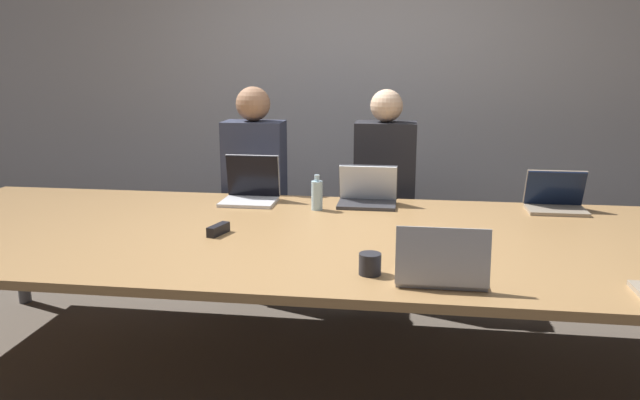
# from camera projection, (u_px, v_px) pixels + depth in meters

# --- Properties ---
(ground_plane) EXTENTS (24.00, 24.00, 0.00)m
(ground_plane) POSITION_uv_depth(u_px,v_px,m) (327.00, 372.00, 3.29)
(ground_plane) COLOR brown
(curtain_wall) EXTENTS (12.00, 0.06, 2.80)m
(curtain_wall) POSITION_uv_depth(u_px,v_px,m) (361.00, 86.00, 4.90)
(curtain_wall) COLOR #ADADB2
(curtain_wall) RESTS_ON ground_plane
(conference_table) EXTENTS (4.67, 1.69, 0.76)m
(conference_table) POSITION_uv_depth(u_px,v_px,m) (327.00, 242.00, 3.13)
(conference_table) COLOR #9E7547
(conference_table) RESTS_ON ground_plane
(laptop_far_right) EXTENTS (0.33, 0.23, 0.23)m
(laptop_far_right) POSITION_uv_depth(u_px,v_px,m) (556.00, 199.00, 3.58)
(laptop_far_right) COLOR gray
(laptop_far_right) RESTS_ON conference_table
(laptop_far_center) EXTENTS (0.35, 0.24, 0.24)m
(laptop_far_center) POSITION_uv_depth(u_px,v_px,m) (367.00, 193.00, 3.72)
(laptop_far_center) COLOR #333338
(laptop_far_center) RESTS_ON conference_table
(person_far_center) EXTENTS (0.40, 0.24, 1.42)m
(person_far_center) POSITION_uv_depth(u_px,v_px,m) (384.00, 200.00, 4.18)
(person_far_center) COLOR #2D2D38
(person_far_center) RESTS_ON ground_plane
(bottle_far_center) EXTENTS (0.07, 0.07, 0.21)m
(bottle_far_center) POSITION_uv_depth(u_px,v_px,m) (317.00, 195.00, 3.59)
(bottle_far_center) COLOR #ADD1E0
(bottle_far_center) RESTS_ON conference_table
(laptop_far_midleft) EXTENTS (0.33, 0.27, 0.28)m
(laptop_far_midleft) POSITION_uv_depth(u_px,v_px,m) (251.00, 189.00, 3.81)
(laptop_far_midleft) COLOR silver
(laptop_far_midleft) RESTS_ON conference_table
(person_far_midleft) EXTENTS (0.40, 0.24, 1.44)m
(person_far_midleft) POSITION_uv_depth(u_px,v_px,m) (255.00, 196.00, 4.23)
(person_far_midleft) COLOR #2D2D38
(person_far_midleft) RESTS_ON ground_plane
(laptop_near_midright) EXTENTS (0.35, 0.24, 0.24)m
(laptop_near_midright) POSITION_uv_depth(u_px,v_px,m) (441.00, 267.00, 2.42)
(laptop_near_midright) COLOR #B7B7BC
(laptop_near_midright) RESTS_ON conference_table
(cup_near_midright) EXTENTS (0.09, 0.09, 0.09)m
(cup_near_midright) POSITION_uv_depth(u_px,v_px,m) (370.00, 264.00, 2.53)
(cup_near_midright) COLOR #232328
(cup_near_midright) RESTS_ON conference_table
(stapler) EXTENTS (0.08, 0.16, 0.05)m
(stapler) POSITION_uv_depth(u_px,v_px,m) (218.00, 230.00, 3.11)
(stapler) COLOR black
(stapler) RESTS_ON conference_table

